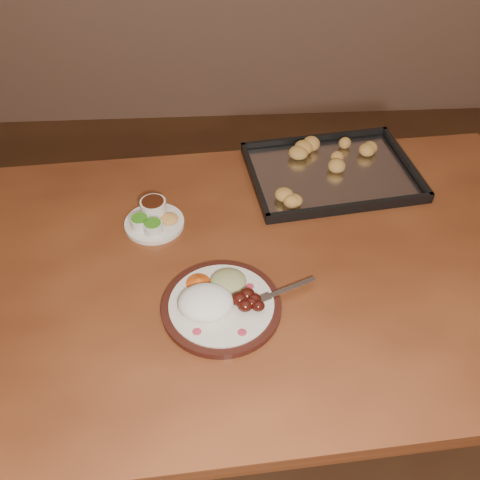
{
  "coord_description": "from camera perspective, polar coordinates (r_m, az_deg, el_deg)",
  "views": [
    {
      "loc": [
        -0.29,
        -0.72,
        1.63
      ],
      "look_at": [
        -0.24,
        0.17,
        0.77
      ],
      "focal_mm": 40.0,
      "sensor_mm": 36.0,
      "label": 1
    }
  ],
  "objects": [
    {
      "name": "dinner_plate",
      "position": [
        1.11,
        -2.26,
        -6.62
      ],
      "size": [
        0.33,
        0.25,
        0.06
      ],
      "rotation": [
        0.0,
        0.0,
        0.08
      ],
      "color": "black",
      "rests_on": "dining_table"
    },
    {
      "name": "baking_tray",
      "position": [
        1.47,
        9.7,
        7.22
      ],
      "size": [
        0.47,
        0.38,
        0.05
      ],
      "rotation": [
        0.0,
        0.0,
        0.13
      ],
      "color": "black",
      "rests_on": "dining_table"
    },
    {
      "name": "condiment_saucer",
      "position": [
        1.31,
        -9.25,
        2.28
      ],
      "size": [
        0.14,
        0.14,
        0.05
      ],
      "rotation": [
        0.0,
        0.0,
        -0.23
      ],
      "color": "white",
      "rests_on": "dining_table"
    },
    {
      "name": "ground",
      "position": [
        1.81,
        8.43,
        -21.42
      ],
      "size": [
        4.0,
        4.0,
        0.0
      ],
      "primitive_type": "plane",
      "color": "brown",
      "rests_on": "ground"
    },
    {
      "name": "dining_table",
      "position": [
        1.28,
        1.03,
        -5.61
      ],
      "size": [
        1.56,
        1.0,
        0.75
      ],
      "rotation": [
        0.0,
        0.0,
        0.07
      ],
      "color": "brown",
      "rests_on": "ground"
    }
  ]
}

